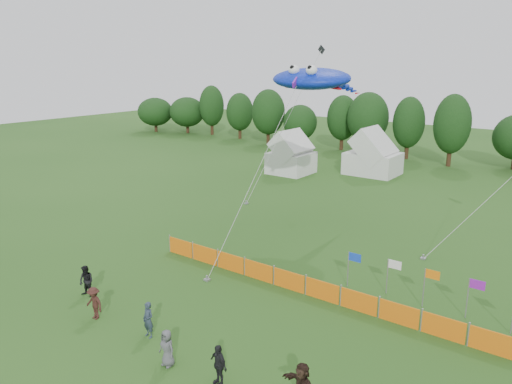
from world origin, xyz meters
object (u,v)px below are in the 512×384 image
Objects in this scene: tent_left at (291,156)px; spectator_e at (167,348)px; spectator_a at (148,320)px; stingray_kite at (315,79)px; spectator_c at (94,303)px; tent_right at (373,156)px; barrier_fence at (305,285)px; spectator_d at (218,364)px; spectator_b at (86,281)px.

tent_left is 2.72× the size of spectator_e.
spectator_a is 20.39m from stingray_kite.
stingray_kite reaches higher than spectator_c.
tent_right is 0.27× the size of barrier_fence.
spectator_d is (17.35, -31.79, -1.05)m from tent_left.
spectator_a is 1.01× the size of spectator_d.
tent_right is at bearing 104.44° from spectator_e.
barrier_fence is 12.08× the size of spectator_b.
spectator_d is at bearing -74.43° from tent_right.
tent_left is 0.22× the size of stingray_kite.
spectator_b is (0.09, -35.17, -1.07)m from tent_right.
spectator_d is at bearing -61.38° from tent_left.
tent_left reaches higher than spectator_b.
spectator_d reaches higher than spectator_e.
spectator_c is (9.51, -31.58, -1.07)m from tent_left.
barrier_fence is 8.31m from spectator_a.
barrier_fence is 1.05× the size of stingray_kite.
tent_left reaches higher than spectator_c.
tent_right is at bearing 81.18° from spectator_b.
stingray_kite is at bearing -79.96° from tent_right.
spectator_d is at bearing -16.73° from spectator_b.
spectator_a is at bearing 6.68° from spectator_c.
spectator_d is (10.10, -1.38, -0.01)m from spectator_b.
stingray_kite is at bearing 70.69° from spectator_b.
spectator_d is 0.09× the size of stingray_kite.
spectator_d is at bearing -69.27° from stingray_kite.
tent_left is 18.97m from stingray_kite.
tent_right reaches higher than spectator_e.
spectator_e is (7.80, -36.88, -1.13)m from tent_right.
spectator_c is (-6.58, -8.04, 0.29)m from barrier_fence.
tent_left is 2.53× the size of spectator_b.
spectator_c is 0.08× the size of stingray_kite.
spectator_e reaches higher than barrier_fence.
tent_left is 2.55× the size of spectator_a.
spectator_a is 2.42m from spectator_e.
spectator_b reaches higher than spectator_c.
spectator_b is 1.04× the size of spectator_c.
spectator_e is at bearing -97.49° from barrier_fence.
spectator_d is (4.60, -0.65, -0.01)m from spectator_a.
spectator_e is at bearing -6.66° from spectator_c.
tent_right reaches higher than spectator_b.
barrier_fence is 12.99× the size of spectator_e.
spectator_c is at bearing -36.23° from spectator_b.
spectator_d is 2.41m from spectator_e.
spectator_c is at bearing -86.30° from tent_right.
spectator_b is at bearing -173.35° from spectator_d.
stingray_kite is (10.37, -13.35, 8.62)m from tent_left.
spectator_c is at bearing -167.02° from spectator_a.
spectator_e is at bearing -65.03° from tent_left.
spectator_e is (-1.13, -8.59, 0.27)m from barrier_fence.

